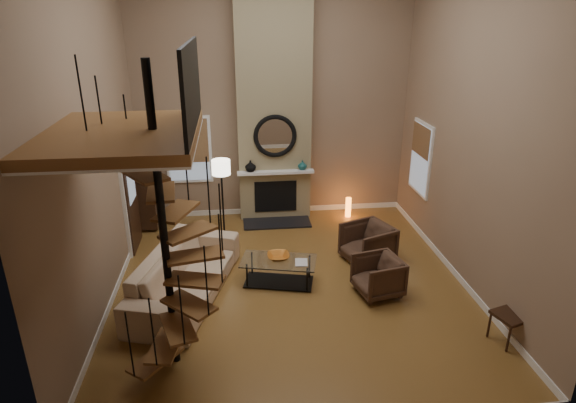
{
  "coord_description": "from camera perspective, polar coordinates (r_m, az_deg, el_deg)",
  "views": [
    {
      "loc": [
        -0.89,
        -7.34,
        4.51
      ],
      "look_at": [
        0.0,
        0.4,
        1.4
      ],
      "focal_mm": 30.24,
      "sensor_mm": 36.0,
      "label": 1
    }
  ],
  "objects": [
    {
      "name": "ground",
      "position": [
        8.67,
        0.31,
        -9.64
      ],
      "size": [
        6.0,
        6.5,
        0.01
      ],
      "primitive_type": "cube",
      "color": "olive",
      "rests_on": "ground"
    },
    {
      "name": "back_wall",
      "position": [
        10.78,
        -1.77,
        12.34
      ],
      "size": [
        6.0,
        0.02,
        5.5
      ],
      "primitive_type": "cube",
      "color": "#8B725A",
      "rests_on": "ground"
    },
    {
      "name": "front_wall",
      "position": [
        4.55,
        5.26,
        -1.14
      ],
      "size": [
        6.0,
        0.02,
        5.5
      ],
      "primitive_type": "cube",
      "color": "#8B725A",
      "rests_on": "ground"
    },
    {
      "name": "left_wall",
      "position": [
        7.84,
        -22.16,
        7.18
      ],
      "size": [
        0.02,
        6.5,
        5.5
      ],
      "primitive_type": "cube",
      "color": "#8B725A",
      "rests_on": "ground"
    },
    {
      "name": "right_wall",
      "position": [
        8.5,
        21.1,
        8.35
      ],
      "size": [
        0.02,
        6.5,
        5.5
      ],
      "primitive_type": "cube",
      "color": "#8B725A",
      "rests_on": "ground"
    },
    {
      "name": "baseboard_back",
      "position": [
        11.52,
        -1.61,
        -0.99
      ],
      "size": [
        6.0,
        0.02,
        0.12
      ],
      "primitive_type": "cube",
      "color": "white",
      "rests_on": "ground"
    },
    {
      "name": "baseboard_left",
      "position": [
        8.84,
        -19.62,
        -9.89
      ],
      "size": [
        0.02,
        6.5,
        0.12
      ],
      "primitive_type": "cube",
      "color": "white",
      "rests_on": "ground"
    },
    {
      "name": "baseboard_right",
      "position": [
        9.42,
        18.84,
        -7.72
      ],
      "size": [
        0.02,
        6.5,
        0.12
      ],
      "primitive_type": "cube",
      "color": "white",
      "rests_on": "ground"
    },
    {
      "name": "chimney_breast",
      "position": [
        10.59,
        -1.68,
        12.17
      ],
      "size": [
        1.6,
        0.38,
        5.5
      ],
      "primitive_type": "cube",
      "color": "#8B7E5A",
      "rests_on": "ground"
    },
    {
      "name": "hearth",
      "position": [
        10.92,
        -1.3,
        -2.53
      ],
      "size": [
        1.5,
        0.6,
        0.04
      ],
      "primitive_type": "cube",
      "color": "black",
      "rests_on": "ground"
    },
    {
      "name": "firebox",
      "position": [
        10.98,
        -1.46,
        0.61
      ],
      "size": [
        0.95,
        0.02,
        0.72
      ],
      "primitive_type": "cube",
      "color": "black",
      "rests_on": "chimney_breast"
    },
    {
      "name": "mantel",
      "position": [
        10.71,
        -1.46,
        3.45
      ],
      "size": [
        1.7,
        0.18,
        0.06
      ],
      "primitive_type": "cube",
      "color": "white",
      "rests_on": "chimney_breast"
    },
    {
      "name": "mirror_frame",
      "position": [
        10.54,
        -1.53,
        7.68
      ],
      "size": [
        0.94,
        0.1,
        0.94
      ],
      "primitive_type": "torus",
      "rotation": [
        1.57,
        0.0,
        0.0
      ],
      "color": "black",
      "rests_on": "chimney_breast"
    },
    {
      "name": "mirror_disc",
      "position": [
        10.55,
        -1.53,
        7.7
      ],
      "size": [
        0.8,
        0.01,
        0.8
      ],
      "primitive_type": "cylinder",
      "rotation": [
        1.57,
        0.0,
        0.0
      ],
      "color": "white",
      "rests_on": "chimney_breast"
    },
    {
      "name": "vase_left",
      "position": [
        10.66,
        -4.44,
        4.19
      ],
      "size": [
        0.24,
        0.24,
        0.25
      ],
      "primitive_type": "imported",
      "color": "black",
      "rests_on": "mantel"
    },
    {
      "name": "vase_right",
      "position": [
        10.77,
        1.71,
        4.31
      ],
      "size": [
        0.2,
        0.2,
        0.21
      ],
      "primitive_type": "imported",
      "color": "#165050",
      "rests_on": "mantel"
    },
    {
      "name": "window_back",
      "position": [
        11.0,
        -11.65,
        6.08
      ],
      "size": [
        1.02,
        0.06,
        1.52
      ],
      "color": "white",
      "rests_on": "back_wall"
    },
    {
      "name": "window_right",
      "position": [
        10.52,
        15.34,
        5.05
      ],
      "size": [
        0.06,
        1.02,
        1.52
      ],
      "color": "white",
      "rests_on": "right_wall"
    },
    {
      "name": "entry_door",
      "position": [
        9.99,
        -18.04,
        0.37
      ],
      "size": [
        0.1,
        1.05,
        2.16
      ],
      "color": "white",
      "rests_on": "ground"
    },
    {
      "name": "loft",
      "position": [
        5.81,
        -18.04,
        8.0
      ],
      "size": [
        1.7,
        2.2,
        1.09
      ],
      "color": "brown",
      "rests_on": "left_wall"
    },
    {
      "name": "spiral_stair",
      "position": [
        6.25,
        -14.12,
        -4.84
      ],
      "size": [
        1.47,
        1.47,
        4.06
      ],
      "color": "black",
      "rests_on": "ground"
    },
    {
      "name": "hutch",
      "position": [
        10.91,
        -16.21,
        1.81
      ],
      "size": [
        0.37,
        0.79,
        1.76
      ],
      "primitive_type": "cube",
      "color": "black",
      "rests_on": "ground"
    },
    {
      "name": "sofa",
      "position": [
        8.38,
        -11.98,
        -8.18
      ],
      "size": [
        1.83,
        2.99,
        0.82
      ],
      "primitive_type": "imported",
      "rotation": [
        0.0,
        0.0,
        1.29
      ],
      "color": "#CCAF8D",
      "rests_on": "ground"
    },
    {
      "name": "armchair_near",
      "position": [
        9.4,
        9.71,
        -4.83
      ],
      "size": [
        1.08,
        1.07,
        0.77
      ],
      "primitive_type": "imported",
      "rotation": [
        0.0,
        0.0,
        -1.19
      ],
      "color": "#442C1F",
      "rests_on": "ground"
    },
    {
      "name": "armchair_far",
      "position": [
        8.36,
        10.94,
        -8.5
      ],
      "size": [
        0.86,
        0.84,
        0.66
      ],
      "primitive_type": "imported",
      "rotation": [
        0.0,
        0.0,
        -1.36
      ],
      "color": "#442C1F",
      "rests_on": "ground"
    },
    {
      "name": "coffee_table",
      "position": [
        8.54,
        -1.1,
        -7.91
      ],
      "size": [
        1.41,
        0.93,
        0.47
      ],
      "color": "silver",
      "rests_on": "ground"
    },
    {
      "name": "bowl",
      "position": [
        8.48,
        -1.14,
        -6.49
      ],
      "size": [
        0.39,
        0.39,
        0.1
      ],
      "primitive_type": "imported",
      "color": "#C46F22",
      "rests_on": "coffee_table"
    },
    {
      "name": "book",
      "position": [
        8.36,
        1.4,
        -7.21
      ],
      "size": [
        0.24,
        0.31,
        0.03
      ],
      "primitive_type": "imported",
      "rotation": [
        0.0,
        0.0,
        -0.12
      ],
      "color": "gray",
      "rests_on": "coffee_table"
    },
    {
      "name": "floor_lamp",
      "position": [
        9.87,
        -7.85,
        3.26
      ],
      "size": [
        0.37,
        0.37,
        1.7
      ],
      "color": "black",
      "rests_on": "ground"
    },
    {
      "name": "accent_lamp",
      "position": [
        11.25,
        7.1,
        -0.67
      ],
      "size": [
        0.13,
        0.13,
        0.46
      ],
      "primitive_type": "cylinder",
      "color": "orange",
      "rests_on": "ground"
    },
    {
      "name": "side_chair",
      "position": [
        7.79,
        25.27,
        -11.37
      ],
      "size": [
        0.54,
        0.53,
        0.94
      ],
      "color": "black",
      "rests_on": "ground"
    }
  ]
}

